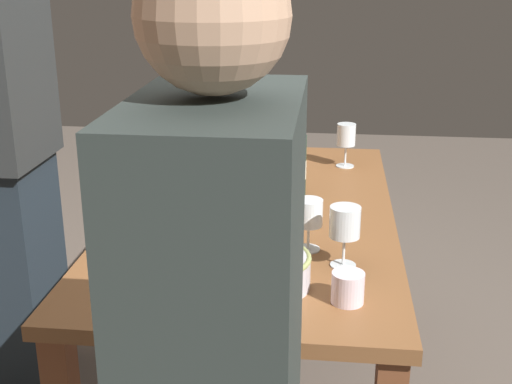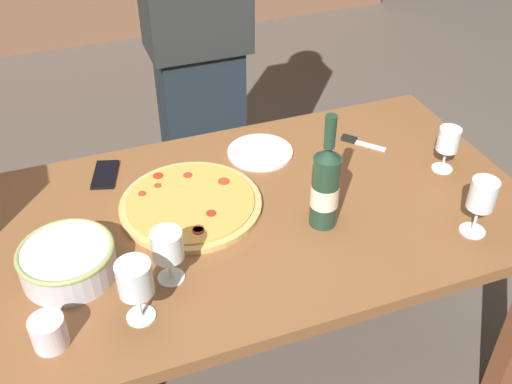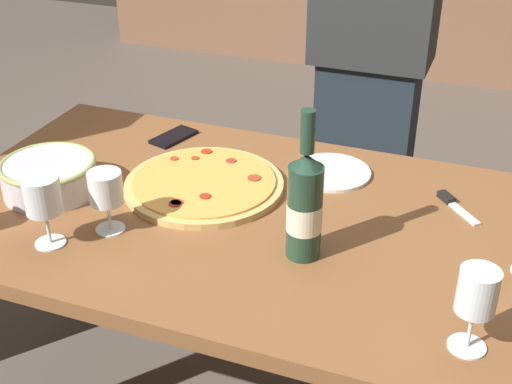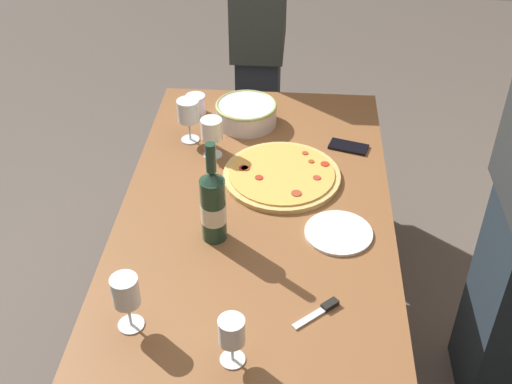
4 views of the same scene
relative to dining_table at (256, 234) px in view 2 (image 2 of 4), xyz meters
The scene contains 14 objects.
ground_plane 0.66m from the dining_table, ahead, with size 8.00×8.00×0.00m, color #5D524A.
dining_table is the anchor object (origin of this frame).
pizza 0.22m from the dining_table, 155.95° to the left, with size 0.41×0.41×0.03m.
serving_bowl 0.56m from the dining_table, behind, with size 0.24×0.24×0.09m.
wine_bottle 0.30m from the dining_table, 37.02° to the right, with size 0.08×0.08×0.35m.
wine_glass_near_pizza 0.65m from the dining_table, 29.25° to the right, with size 0.07×0.07×0.17m.
wine_glass_by_bottle 0.53m from the dining_table, 144.38° to the right, with size 0.08×0.08×0.17m.
wine_glass_far_left 0.40m from the dining_table, 148.33° to the right, with size 0.08×0.08×0.15m.
wine_glass_far_right 0.66m from the dining_table, ahead, with size 0.07×0.07×0.15m.
cup_amber 0.68m from the dining_table, 154.13° to the right, with size 0.08×0.08×0.08m, color white.
side_plate 0.31m from the dining_table, 67.09° to the left, with size 0.22×0.22×0.01m, color white.
cell_phone 0.51m from the dining_table, 140.21° to the left, with size 0.07×0.14×0.01m, color black.
pizza_knife 0.50m from the dining_table, 25.83° to the left, with size 0.12×0.13×0.02m.
person_guest_left 0.91m from the dining_table, 84.77° to the left, with size 0.39×0.24×1.76m.
Camera 2 is at (-0.47, -1.26, 1.85)m, focal length 42.01 mm.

